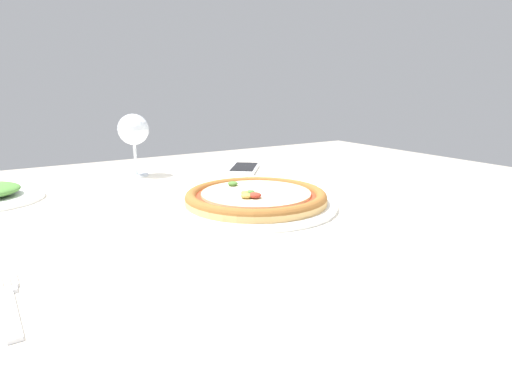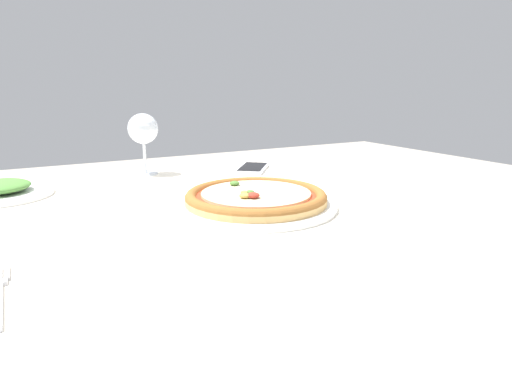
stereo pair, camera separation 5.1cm
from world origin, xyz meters
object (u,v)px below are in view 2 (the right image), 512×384
at_px(dining_table, 207,253).
at_px(wine_glass_far_left, 143,130).
at_px(pizza_plate, 256,199).
at_px(cell_phone, 253,168).
at_px(side_plate, 0,191).

relative_size(dining_table, wine_glass_far_left, 7.44).
distance_m(dining_table, pizza_plate, 0.14).
distance_m(cell_phone, side_plate, 0.61).
bearing_deg(wine_glass_far_left, dining_table, -88.34).
bearing_deg(cell_phone, wine_glass_far_left, 162.63).
height_order(pizza_plate, cell_phone, pizza_plate).
xyz_separation_m(pizza_plate, side_plate, (-0.44, 0.33, -0.00)).
relative_size(cell_phone, side_plate, 0.76).
bearing_deg(side_plate, cell_phone, 0.28).
xyz_separation_m(dining_table, pizza_plate, (0.10, -0.02, 0.10)).
xyz_separation_m(wine_glass_far_left, cell_phone, (0.28, -0.09, -0.11)).
height_order(dining_table, side_plate, side_plate).
distance_m(dining_table, wine_glass_far_left, 0.44).
bearing_deg(cell_phone, pizza_plate, -117.09).
bearing_deg(dining_table, side_plate, 138.25).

